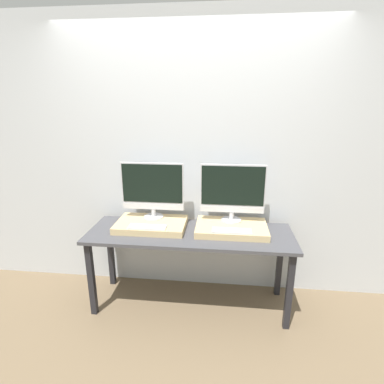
{
  "coord_description": "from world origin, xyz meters",
  "views": [
    {
      "loc": [
        0.28,
        -2.1,
        1.84
      ],
      "look_at": [
        0.0,
        0.46,
        1.05
      ],
      "focal_mm": 28.0,
      "sensor_mm": 36.0,
      "label": 1
    }
  ],
  "objects_px": {
    "keyboard_left": "(147,227)",
    "monitor_right": "(233,191)",
    "monitor_left": "(153,189)",
    "keyboard_right": "(232,231)"
  },
  "relations": [
    {
      "from": "monitor_left",
      "to": "keyboard_right",
      "type": "bearing_deg",
      "value": -18.3
    },
    {
      "from": "monitor_left",
      "to": "monitor_right",
      "type": "distance_m",
      "value": 0.72
    },
    {
      "from": "monitor_left",
      "to": "monitor_right",
      "type": "xyz_separation_m",
      "value": [
        0.72,
        0.0,
        0.0
      ]
    },
    {
      "from": "keyboard_left",
      "to": "monitor_right",
      "type": "relative_size",
      "value": 0.57
    },
    {
      "from": "monitor_right",
      "to": "keyboard_right",
      "type": "xyz_separation_m",
      "value": [
        0.0,
        -0.24,
        -0.27
      ]
    },
    {
      "from": "monitor_left",
      "to": "keyboard_left",
      "type": "bearing_deg",
      "value": -90.0
    },
    {
      "from": "monitor_right",
      "to": "keyboard_right",
      "type": "distance_m",
      "value": 0.36
    },
    {
      "from": "keyboard_left",
      "to": "monitor_right",
      "type": "height_order",
      "value": "monitor_right"
    },
    {
      "from": "monitor_right",
      "to": "keyboard_left",
      "type": "bearing_deg",
      "value": -161.7
    },
    {
      "from": "monitor_left",
      "to": "monitor_right",
      "type": "bearing_deg",
      "value": 0.0
    }
  ]
}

